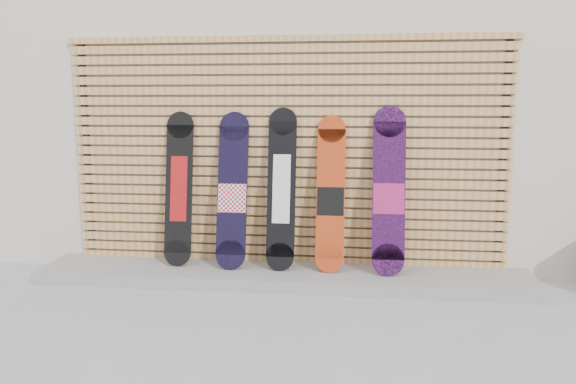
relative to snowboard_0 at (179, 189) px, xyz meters
name	(u,v)px	position (x,y,z in m)	size (l,w,h in m)	color
ground	(290,308)	(1.17, -0.80, -0.85)	(80.00, 80.00, 0.00)	#9A9A9D
building	(355,93)	(1.67, 2.70, 0.95)	(12.00, 5.00, 3.60)	beige
concrete_step	(282,276)	(1.02, -0.12, -0.79)	(4.60, 0.70, 0.12)	gray
slat_wall	(286,152)	(1.02, 0.17, 0.35)	(4.26, 0.08, 2.29)	tan
snowboard_0	(179,189)	(0.00, 0.00, 0.00)	(0.26, 0.28, 1.47)	black
snowboard_1	(232,191)	(0.53, -0.03, -0.01)	(0.28, 0.35, 1.47)	black
snowboard_2	(282,189)	(1.00, -0.02, 0.02)	(0.27, 0.32, 1.51)	black
snowboard_3	(331,195)	(1.46, -0.02, -0.03)	(0.26, 0.33, 1.44)	#B13612
snowboard_4	(389,191)	(1.99, -0.05, 0.02)	(0.30, 0.37, 1.53)	black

